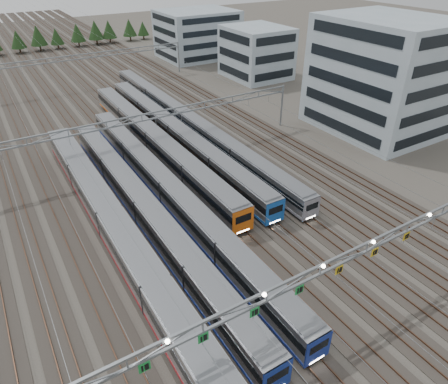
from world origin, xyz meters
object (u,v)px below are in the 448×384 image
train_d (154,141)px  train_c (169,191)px  train_a (111,222)px  train_e (176,134)px  gantry_far (72,62)px  depot_bldg_south (382,76)px  train_b (146,210)px  gantry_mid (143,123)px  gantry_near (321,273)px  depot_bldg_north (197,34)px  train_f (187,121)px  depot_bldg_mid (256,52)px

train_d → train_c: bearing=-106.1°
train_a → train_e: size_ratio=0.96×
train_c → gantry_far: 59.27m
train_a → depot_bldg_south: depot_bldg_south is taller
train_b → gantry_mid: (6.75, 16.81, 4.29)m
gantry_near → gantry_far: size_ratio=1.00×
train_b → depot_bldg_north: size_ratio=2.43×
train_c → depot_bldg_south: (44.66, 4.01, 7.94)m
train_c → train_f: train_c is taller
train_a → gantry_near: (11.20, -22.80, 4.77)m
depot_bldg_north → train_a: bearing=-124.7°
train_e → depot_bldg_north: bearing=58.3°
gantry_near → gantry_far: 85.12m
gantry_far → depot_bldg_south: size_ratio=2.56×
depot_bldg_north → depot_bldg_mid: bearing=-84.6°
train_c → depot_bldg_mid: 63.66m
gantry_near → gantry_mid: bearing=89.9°
train_c → train_d: bearing=73.9°
train_b → train_f: (18.00, 23.87, -0.09)m
train_b → depot_bldg_north: depot_bldg_north is taller
train_a → gantry_far: bearing=79.8°
train_e → depot_bldg_mid: depot_bldg_mid is taller
train_a → depot_bldg_south: size_ratio=2.48×
depot_bldg_mid → train_a: bearing=-139.0°
train_a → gantry_near: bearing=-63.8°
train_b → gantry_far: size_ratio=0.95×
depot_bldg_south → gantry_mid: bearing=166.6°
train_b → depot_bldg_south: bearing=7.8°
gantry_far → depot_bldg_mid: bearing=-18.9°
depot_bldg_mid → train_d: bearing=-145.1°
depot_bldg_south → depot_bldg_north: 67.78m
gantry_mid → depot_bldg_south: size_ratio=2.56×
train_b → depot_bldg_south: 50.24m
train_d → depot_bldg_north: 68.20m
gantry_far → depot_bldg_south: 69.60m
gantry_near → depot_bldg_south: (42.45, 30.05, 2.91)m
train_e → gantry_far: (-6.75, 42.40, 4.25)m
depot_bldg_north → train_c: bearing=-120.9°
train_a → train_e: (18.00, 19.91, -0.19)m
train_e → gantry_near: (-6.80, -42.71, 4.95)m
train_a → depot_bldg_mid: depot_bldg_mid is taller
train_d → train_e: size_ratio=0.95×
train_a → depot_bldg_south: 54.69m
train_d → train_e: 4.63m
train_d → depot_bldg_north: size_ratio=2.45×
train_c → gantry_mid: (2.25, 14.07, 4.34)m
gantry_far → depot_bldg_south: depot_bldg_south is taller
train_c → gantry_far: gantry_far is taller
train_c → depot_bldg_south: 45.53m
train_d → depot_bldg_south: size_ratio=2.45×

